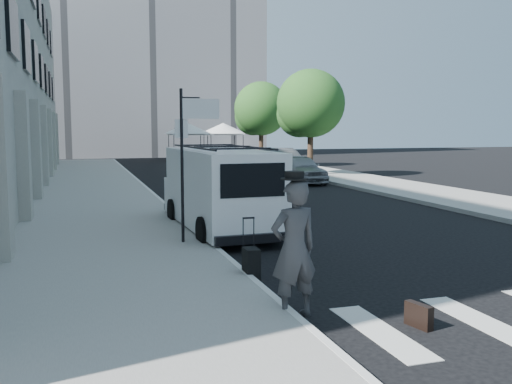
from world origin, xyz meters
TOP-DOWN VIEW (x-y plane):
  - ground at (0.00, 0.00)m, footprint 120.00×120.00m
  - sidewalk_left at (-4.25, 16.00)m, footprint 4.50×48.00m
  - sidewalk_right at (9.00, 20.00)m, footprint 4.00×56.00m
  - building_far at (2.00, 50.00)m, footprint 22.00×12.00m
  - sign_pole at (-2.36, 3.20)m, footprint 1.03×0.07m
  - tree_near at (7.50, 20.15)m, footprint 3.80×3.83m
  - tree_far at (7.50, 29.15)m, footprint 3.80×3.83m
  - tent_left at (4.00, 38.00)m, footprint 4.00×4.00m
  - tent_right at (7.20, 38.50)m, footprint 4.00×4.00m
  - businessman at (-1.90, -2.06)m, footprint 0.80×0.59m
  - briefcase at (-0.40, -3.00)m, footprint 0.22×0.46m
  - suitcase at (-1.90, 0.08)m, footprint 0.26×0.41m
  - cargo_van at (-1.28, 5.13)m, footprint 2.25×5.87m
  - parked_car_a at (5.77, 17.01)m, footprint 1.71×4.26m
  - parked_car_b at (6.80, 22.54)m, footprint 2.25×4.92m
  - parked_car_c at (5.55, 28.84)m, footprint 1.89×4.58m

SIDE VIEW (x-z plane):
  - ground at x=0.00m, z-range 0.00..0.00m
  - sidewalk_left at x=-4.25m, z-range 0.00..0.15m
  - sidewalk_right at x=9.00m, z-range 0.00..0.15m
  - briefcase at x=-0.40m, z-range 0.00..0.34m
  - suitcase at x=-1.90m, z-range -0.27..0.87m
  - parked_car_c at x=5.55m, z-range 0.00..1.33m
  - parked_car_a at x=5.77m, z-range 0.00..1.45m
  - parked_car_b at x=6.80m, z-range 0.00..1.56m
  - businessman at x=-1.90m, z-range 0.00..2.03m
  - cargo_van at x=-1.28m, z-range 0.04..2.24m
  - sign_pole at x=-2.36m, z-range 0.90..4.40m
  - tent_left at x=4.00m, z-range 1.11..4.31m
  - tent_right at x=7.20m, z-range 1.11..4.31m
  - tree_near at x=7.50m, z-range 0.96..6.99m
  - tree_far at x=7.50m, z-range 0.96..6.99m
  - building_far at x=2.00m, z-range 0.00..25.00m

